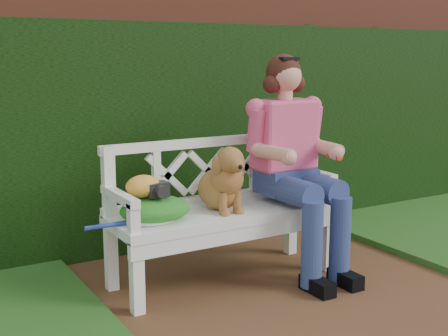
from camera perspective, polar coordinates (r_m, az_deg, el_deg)
ground at (r=3.56m, az=10.18°, el=-13.67°), size 60.00×60.00×0.00m
brick_wall at (r=4.86m, az=-4.21°, el=6.40°), size 10.00×0.30×2.20m
ivy_hedge at (r=4.69m, az=-2.97°, el=3.19°), size 10.00×0.18×1.70m
garden_bench at (r=3.96m, az=0.00°, el=-7.28°), size 1.63×0.76×0.48m
seated_woman at (r=4.09m, az=6.14°, el=0.47°), size 0.83×0.98×1.48m
dog at (r=3.81m, az=-0.22°, el=-0.88°), size 0.39×0.46×0.43m
tennis_racket at (r=3.62m, az=-7.39°, el=-4.89°), size 0.63×0.41×0.03m
green_bag at (r=3.62m, az=-6.57°, el=-3.87°), size 0.45×0.35×0.15m
camera_item at (r=3.60m, az=-6.43°, el=-2.04°), size 0.13×0.10×0.09m
baseball_glove at (r=3.59m, az=-7.73°, el=-1.72°), size 0.24×0.20×0.13m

